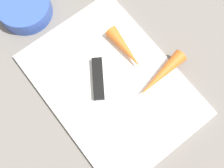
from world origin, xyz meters
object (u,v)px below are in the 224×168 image
object	(u,v)px
carrot_short	(125,49)
knife	(98,85)
carrot_long	(161,75)
cutting_board	(112,85)
small_bowl	(25,8)

from	to	relation	value
carrot_short	knife	bearing A→B (deg)	-72.36
knife	carrot_long	bearing A→B (deg)	93.70
carrot_long	cutting_board	bearing A→B (deg)	-36.26
cutting_board	carrot_long	world-z (taller)	carrot_long
knife	small_bowl	world-z (taller)	small_bowl
cutting_board	knife	world-z (taller)	knife
cutting_board	knife	size ratio (longest dim) A/B	2.03
cutting_board	small_bowl	world-z (taller)	small_bowl
knife	small_bowl	distance (m)	0.25
knife	cutting_board	bearing A→B (deg)	93.18
cutting_board	carrot_long	xyz separation A→B (m)	(-0.05, -0.09, 0.02)
carrot_short	carrot_long	xyz separation A→B (m)	(-0.09, -0.02, 0.00)
carrot_short	carrot_long	bearing A→B (deg)	14.10
carrot_long	carrot_short	bearing A→B (deg)	-84.17
carrot_long	knife	bearing A→B (deg)	-36.40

